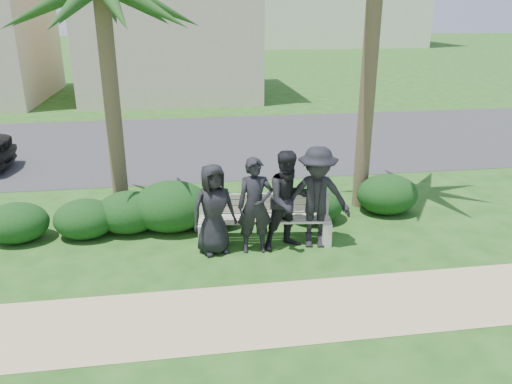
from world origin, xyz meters
TOP-DOWN VIEW (x-y plane):
  - ground at (0.00, 0.00)m, footprint 160.00×160.00m
  - footpath at (0.00, -1.80)m, footprint 30.00×1.60m
  - asphalt_street at (0.00, 8.00)m, footprint 160.00×8.00m
  - stucco_bldg_right at (-1.00, 18.00)m, footprint 8.40×8.40m
  - park_bench at (0.72, 0.52)m, footprint 2.47×0.83m
  - man_a at (-0.22, 0.23)m, footprint 0.91×0.73m
  - man_b at (0.50, 0.16)m, footprint 0.64×0.44m
  - man_c at (1.10, 0.22)m, footprint 1.04×0.91m
  - man_d at (1.61, 0.20)m, footprint 1.31×0.89m
  - hedge_a at (-3.80, 1.25)m, footprint 1.15×0.95m
  - hedge_b at (-1.79, 1.38)m, footprint 1.25×1.03m
  - hedge_c at (-0.97, 1.36)m, footprint 1.51×1.25m
  - hedge_d at (-0.13, 1.42)m, footprint 1.12×0.93m
  - hedge_e at (1.91, 1.32)m, footprint 1.17×0.97m
  - hedge_f at (3.53, 1.54)m, footprint 1.30×1.07m
  - hedge_extra at (-2.58, 1.25)m, footprint 1.15×0.95m

SIDE VIEW (x-z plane):
  - ground at x=0.00m, z-range 0.00..0.00m
  - footpath at x=0.00m, z-range -0.01..0.01m
  - asphalt_street at x=0.00m, z-range -0.01..0.01m
  - hedge_d at x=-0.13m, z-range 0.00..0.73m
  - hedge_a at x=-3.80m, z-range 0.00..0.75m
  - hedge_extra at x=-2.58m, z-range 0.00..0.75m
  - park_bench at x=0.72m, z-range -0.04..0.80m
  - hedge_e at x=1.91m, z-range 0.00..0.77m
  - hedge_b at x=-1.79m, z-range 0.00..0.82m
  - hedge_f at x=3.53m, z-range 0.00..0.84m
  - hedge_c at x=-0.97m, z-range 0.00..0.99m
  - man_a at x=-0.22m, z-range 0.00..1.62m
  - man_b at x=0.50m, z-range 0.00..1.72m
  - man_c at x=1.10m, z-range 0.00..1.81m
  - man_d at x=1.61m, z-range 0.00..1.86m
  - stucco_bldg_right at x=-1.00m, z-range 0.01..7.31m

